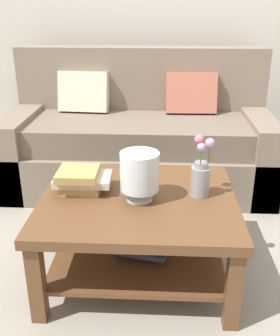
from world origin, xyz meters
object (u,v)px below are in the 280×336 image
book_stack_main (81,179)px  glass_hurricane_vase (140,172)px  flower_pitcher (201,174)px  couch (139,140)px  coffee_table (139,219)px

book_stack_main → glass_hurricane_vase: 0.34m
book_stack_main → flower_pitcher: size_ratio=0.94×
book_stack_main → glass_hurricane_vase: bearing=-14.9°
book_stack_main → flower_pitcher: 0.63m
glass_hurricane_vase → book_stack_main: bearing=165.1°
couch → book_stack_main: 1.20m
coffee_table → flower_pitcher: (0.32, 0.04, 0.25)m
couch → coffee_table: size_ratio=2.04×
coffee_table → book_stack_main: 0.37m
coffee_table → flower_pitcher: 0.41m
glass_hurricane_vase → couch: bearing=93.1°
couch → flower_pitcher: (0.38, -1.18, 0.22)m
couch → glass_hurricane_vase: bearing=-86.9°
coffee_table → book_stack_main: bearing=168.7°
glass_hurricane_vase → flower_pitcher: bearing=11.4°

